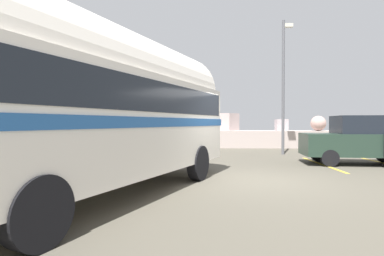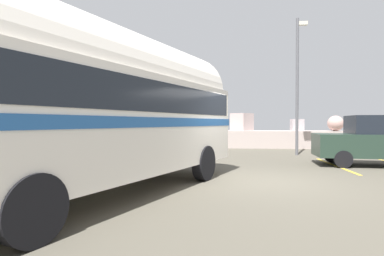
{
  "view_description": "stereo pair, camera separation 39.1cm",
  "coord_description": "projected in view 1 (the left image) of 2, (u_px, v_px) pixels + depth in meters",
  "views": [
    {
      "loc": [
        -1.36,
        -8.62,
        1.62
      ],
      "look_at": [
        -1.59,
        -2.46,
        1.51
      ],
      "focal_mm": 29.34,
      "sensor_mm": 36.0,
      "label": 1
    },
    {
      "loc": [
        -0.97,
        -8.59,
        1.62
      ],
      "look_at": [
        -1.59,
        -2.46,
        1.51
      ],
      "focal_mm": 29.34,
      "sensor_mm": 36.0,
      "label": 2
    }
  ],
  "objects": [
    {
      "name": "parked_car_nearest",
      "position": [
        360.0,
        140.0,
        11.93
      ],
      "size": [
        4.23,
        2.04,
        1.86
      ],
      "rotation": [
        0.0,
        0.0,
        1.49
      ],
      "color": "black",
      "rests_on": "ground"
    },
    {
      "name": "ground",
      "position": [
        253.0,
        181.0,
        8.59
      ],
      "size": [
        32.0,
        26.0,
        0.02
      ],
      "color": "#514C41"
    },
    {
      "name": "breakwater",
      "position": [
        226.0,
        138.0,
        20.36
      ],
      "size": [
        31.36,
        2.13,
        2.22
      ],
      "color": "#B5A49D",
      "rests_on": "ground"
    },
    {
      "name": "lamp_post",
      "position": [
        284.0,
        80.0,
        15.71
      ],
      "size": [
        0.68,
        0.75,
        6.72
      ],
      "color": "#5B5B60",
      "rests_on": "ground"
    },
    {
      "name": "vintage_coach",
      "position": [
        104.0,
        102.0,
        6.7
      ],
      "size": [
        5.39,
        8.86,
        3.7
      ],
      "rotation": [
        0.0,
        0.0,
        -0.38
      ],
      "color": "black",
      "rests_on": "ground"
    }
  ]
}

